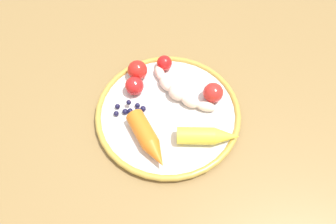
{
  "coord_description": "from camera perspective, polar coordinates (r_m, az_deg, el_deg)",
  "views": [
    {
      "loc": [
        0.03,
        0.36,
        1.3
      ],
      "look_at": [
        0.06,
        0.01,
        0.74
      ],
      "focal_mm": 35.38,
      "sensor_mm": 36.0,
      "label": 1
    }
  ],
  "objects": [
    {
      "name": "dining_table",
      "position": [
        0.75,
        4.34,
        -3.93
      ],
      "size": [
        1.07,
        0.88,
        0.73
      ],
      "color": "olive",
      "rests_on": "ground_plane"
    },
    {
      "name": "carrot_yellow",
      "position": [
        0.62,
        6.91,
        -4.13
      ],
      "size": [
        0.12,
        0.04,
        0.03
      ],
      "color": "yellow",
      "rests_on": "plate"
    },
    {
      "name": "blueberry_pile",
      "position": [
        0.66,
        -6.42,
        0.16
      ],
      "size": [
        0.06,
        0.05,
        0.02
      ],
      "color": "#191638",
      "rests_on": "plate"
    },
    {
      "name": "tomato_extra",
      "position": [
        0.71,
        -0.64,
        8.43
      ],
      "size": [
        0.03,
        0.03,
        0.03
      ],
      "primitive_type": "sphere",
      "color": "red",
      "rests_on": "plate"
    },
    {
      "name": "tomato_far",
      "position": [
        0.67,
        7.78,
        3.31
      ],
      "size": [
        0.04,
        0.04,
        0.04
      ],
      "primitive_type": "sphere",
      "color": "red",
      "rests_on": "plate"
    },
    {
      "name": "tomato_near",
      "position": [
        0.7,
        -5.29,
        7.19
      ],
      "size": [
        0.04,
        0.04,
        0.04
      ],
      "primitive_type": "sphere",
      "color": "red",
      "rests_on": "plate"
    },
    {
      "name": "ground_plane",
      "position": [
        1.35,
        2.51,
        -17.03
      ],
      "size": [
        6.0,
        6.0,
        0.0
      ],
      "primitive_type": "plane",
      "color": "brown"
    },
    {
      "name": "carrot_orange",
      "position": [
        0.61,
        -3.47,
        -4.74
      ],
      "size": [
        0.09,
        0.12,
        0.03
      ],
      "color": "orange",
      "rests_on": "plate"
    },
    {
      "name": "plate",
      "position": [
        0.66,
        -0.0,
        -0.13
      ],
      "size": [
        0.29,
        0.29,
        0.02
      ],
      "color": "silver",
      "rests_on": "dining_table"
    },
    {
      "name": "tomato_mid",
      "position": [
        0.68,
        -5.82,
        4.5
      ],
      "size": [
        0.04,
        0.04,
        0.04
      ],
      "primitive_type": "sphere",
      "color": "red",
      "rests_on": "plate"
    },
    {
      "name": "banana",
      "position": [
        0.67,
        1.89,
        3.55
      ],
      "size": [
        0.14,
        0.11,
        0.03
      ],
      "color": "beige",
      "rests_on": "plate"
    }
  ]
}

